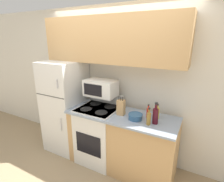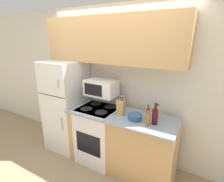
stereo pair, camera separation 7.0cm
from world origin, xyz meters
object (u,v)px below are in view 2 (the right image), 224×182
stove (99,133)px  bottle_vinegar (148,119)px  bowl (135,117)px  knife_block (121,107)px  bottle_cooking_spray (157,113)px  refrigerator (67,106)px  bottle_hot_sauce (148,113)px  bottle_wine_red (155,116)px  microwave (101,88)px

stove → bottle_vinegar: bearing=-8.4°
bowl → bottle_vinegar: (0.21, -0.07, 0.05)m
stove → knife_block: (0.41, -0.01, 0.56)m
bottle_vinegar → knife_block: bearing=165.8°
bottle_cooking_spray → refrigerator: bearing=-177.7°
stove → bottle_cooking_spray: bottle_cooking_spray is taller
refrigerator → bowl: 1.42m
bottle_hot_sauce → knife_block: bearing=-166.1°
bottle_vinegar → bottle_cooking_spray: bottle_vinegar is taller
bottle_wine_red → refrigerator: bearing=176.6°
knife_block → bowl: bearing=-11.0°
refrigerator → bowl: refrigerator is taller
stove → bottle_hot_sauce: size_ratio=5.59×
bottle_wine_red → bottle_vinegar: (-0.07, -0.07, -0.02)m
refrigerator → bottle_vinegar: refrigerator is taller
refrigerator → bottle_cooking_spray: refrigerator is taller
bottle_vinegar → bottle_cooking_spray: bearing=78.5°
bowl → bottle_vinegar: size_ratio=0.86×
bowl → bottle_wine_red: bottle_wine_red is taller
bottle_cooking_spray → bottle_wine_red: bearing=-83.8°
microwave → bottle_hot_sauce: bearing=-3.6°
bowl → bottle_cooking_spray: size_ratio=0.93×
refrigerator → bottle_vinegar: size_ratio=6.91×
bottle_vinegar → bottle_cooking_spray: 0.25m
microwave → bottle_cooking_spray: microwave is taller
stove → bowl: bearing=-5.2°
microwave → bottle_cooking_spray: (0.95, -0.02, -0.23)m
refrigerator → bowl: size_ratio=8.07×
stove → bottle_wine_red: (0.94, -0.05, 0.56)m
microwave → bottle_hot_sauce: microwave is taller
microwave → bowl: microwave is taller
knife_block → bowl: knife_block is taller
microwave → bottle_wine_red: microwave is taller
refrigerator → knife_block: (1.16, -0.06, 0.22)m
knife_block → bottle_vinegar: bearing=-14.2°
microwave → bottle_vinegar: 0.96m
stove → bottle_cooking_spray: size_ratio=5.08×
refrigerator → knife_block: size_ratio=5.74×
stove → bottle_hot_sauce: bottle_hot_sauce is taller
refrigerator → bottle_vinegar: bearing=-6.2°
bottle_wine_red → bottle_hot_sauce: bearing=135.3°
bottle_hot_sauce → bottle_vinegar: (0.07, -0.21, 0.02)m
knife_block → bowl: 0.26m
bowl → bottle_wine_red: size_ratio=0.68×
bottle_hot_sauce → bottle_vinegar: bearing=-71.3°
microwave → stove: bearing=-77.5°
stove → bottle_wine_red: 1.09m
refrigerator → bottle_hot_sauce: bearing=1.4°
bottle_cooking_spray → stove: bearing=-172.9°
bowl → bottle_vinegar: bottle_vinegar is taller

